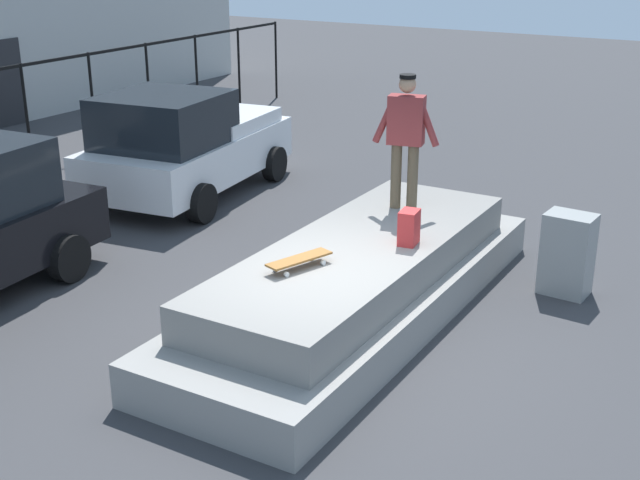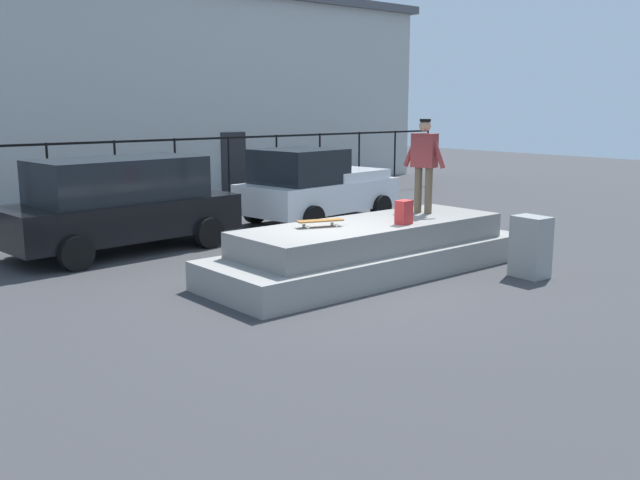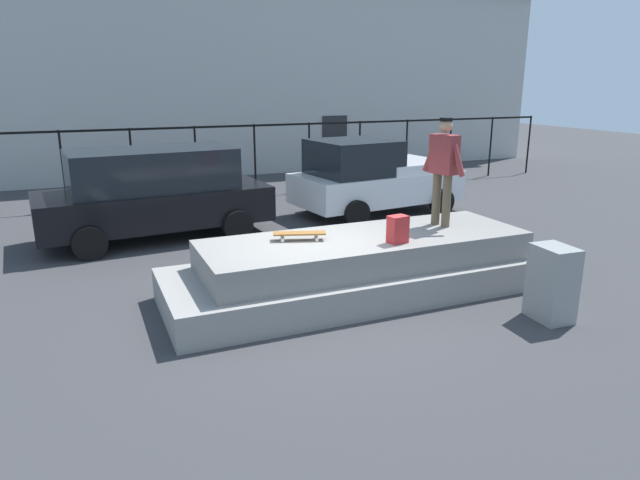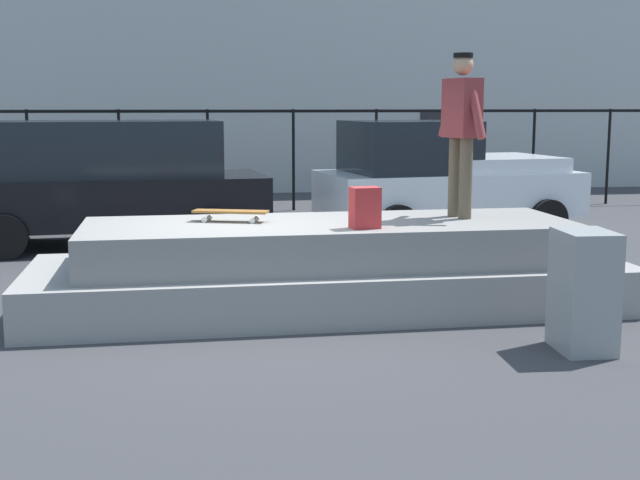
# 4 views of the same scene
# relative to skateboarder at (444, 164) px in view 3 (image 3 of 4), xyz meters

# --- Properties ---
(ground_plane) EXTENTS (60.00, 60.00, 0.00)m
(ground_plane) POSITION_rel_skateboarder_xyz_m (-2.38, -0.20, -1.94)
(ground_plane) COLOR #38383A
(concrete_ledge) EXTENTS (6.25, 2.10, 0.92)m
(concrete_ledge) POSITION_rel_skateboarder_xyz_m (-1.46, -0.12, -1.53)
(concrete_ledge) COLOR gray
(concrete_ledge) RESTS_ON ground_plane
(skateboarder) EXTENTS (0.34, 0.88, 1.76)m
(skateboarder) POSITION_rel_skateboarder_xyz_m (0.00, 0.00, 0.00)
(skateboarder) COLOR brown
(skateboarder) RESTS_ON concrete_ledge
(skateboard) EXTENTS (0.81, 0.45, 0.12)m
(skateboard) POSITION_rel_skateboarder_xyz_m (-2.49, 0.08, -0.93)
(skateboard) COLOR brown
(skateboard) RESTS_ON concrete_ledge
(backpack) EXTENTS (0.31, 0.24, 0.41)m
(backpack) POSITION_rel_skateboarder_xyz_m (-1.20, -0.63, -0.82)
(backpack) COLOR red
(backpack) RESTS_ON concrete_ledge
(car_black_hatchback_near) EXTENTS (4.84, 2.48, 1.89)m
(car_black_hatchback_near) POSITION_rel_skateboarder_xyz_m (-4.04, 4.51, -0.95)
(car_black_hatchback_near) COLOR black
(car_black_hatchback_near) RESTS_ON ground_plane
(car_white_pickup_mid) EXTENTS (4.37, 2.60, 1.87)m
(car_white_pickup_mid) POSITION_rel_skateboarder_xyz_m (1.29, 4.74, -1.01)
(car_white_pickup_mid) COLOR white
(car_white_pickup_mid) RESTS_ON ground_plane
(utility_box) EXTENTS (0.48, 0.63, 1.06)m
(utility_box) POSITION_rel_skateboarder_xyz_m (0.43, -2.10, -1.41)
(utility_box) COLOR gray
(utility_box) RESTS_ON ground_plane
(fence_row) EXTENTS (24.06, 0.06, 2.04)m
(fence_row) POSITION_rel_skateboarder_xyz_m (-2.38, 8.34, -0.58)
(fence_row) COLOR black
(fence_row) RESTS_ON ground_plane
(warehouse_building) EXTENTS (29.99, 9.18, 6.90)m
(warehouse_building) POSITION_rel_skateboarder_xyz_m (-2.38, 16.22, 1.52)
(warehouse_building) COLOR #B2B2AD
(warehouse_building) RESTS_ON ground_plane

